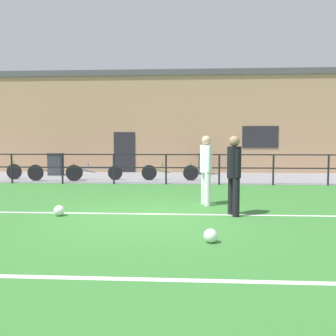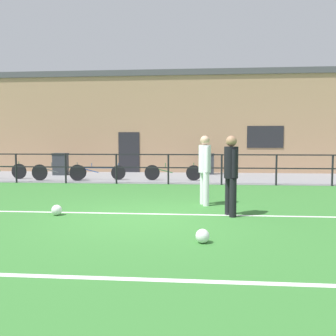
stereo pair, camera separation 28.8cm
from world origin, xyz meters
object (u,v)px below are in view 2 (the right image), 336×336
object	(u,v)px
player_striker	(205,166)
trash_bin_0	(61,164)
bicycle_parked_1	(58,172)
player_goalkeeper	(231,171)
soccer_ball_spare	(203,236)
trash_bin_1	(208,164)
bicycle_parked_3	(99,172)
bicycle_parked_0	(1,171)
soccer_ball_match	(57,210)
bicycle_parked_2	(173,172)

from	to	relation	value
player_striker	trash_bin_0	world-z (taller)	player_striker
bicycle_parked_1	trash_bin_0	size ratio (longest dim) A/B	2.15
player_goalkeeper	trash_bin_0	bearing A→B (deg)	22.93
bicycle_parked_1	soccer_ball_spare	bearing A→B (deg)	-55.70
soccer_ball_spare	trash_bin_0	world-z (taller)	trash_bin_0
player_striker	trash_bin_0	size ratio (longest dim) A/B	1.69
trash_bin_1	bicycle_parked_3	bearing A→B (deg)	-147.88
player_striker	trash_bin_0	distance (m)	10.10
bicycle_parked_1	trash_bin_1	world-z (taller)	trash_bin_1
soccer_ball_spare	bicycle_parked_0	bearing A→B (deg)	133.54
bicycle_parked_0	bicycle_parked_3	world-z (taller)	bicycle_parked_0
soccer_ball_match	trash_bin_0	world-z (taller)	trash_bin_0
bicycle_parked_3	soccer_ball_spare	bearing A→B (deg)	-64.69
bicycle_parked_0	bicycle_parked_1	xyz separation A→B (m)	(2.76, -0.51, 0.00)
soccer_ball_spare	soccer_ball_match	bearing A→B (deg)	149.21
player_striker	trash_bin_1	world-z (taller)	player_striker
player_striker	soccer_ball_match	distance (m)	3.73
bicycle_parked_1	bicycle_parked_2	distance (m)	4.68
player_striker	bicycle_parked_2	size ratio (longest dim) A/B	0.75
player_goalkeeper	bicycle_parked_2	bearing A→B (deg)	-2.26
soccer_ball_spare	bicycle_parked_0	size ratio (longest dim) A/B	0.10
trash_bin_0	bicycle_parked_1	bearing A→B (deg)	-70.48
trash_bin_0	player_goalkeeper	bearing A→B (deg)	-50.30
bicycle_parked_3	bicycle_parked_0	bearing A→B (deg)	180.00
trash_bin_0	trash_bin_1	distance (m)	7.12
player_striker	soccer_ball_match	bearing A→B (deg)	98.81
player_goalkeeper	bicycle_parked_2	xyz separation A→B (m)	(-1.77, 6.84, -0.64)
bicycle_parked_0	player_goalkeeper	bearing A→B (deg)	-36.66
bicycle_parked_0	bicycle_parked_3	size ratio (longest dim) A/B	1.01
trash_bin_0	bicycle_parked_0	bearing A→B (deg)	-133.99
trash_bin_0	player_striker	bearing A→B (deg)	-48.01
player_goalkeeper	bicycle_parked_0	size ratio (longest dim) A/B	0.77
player_striker	soccer_ball_match	xyz separation A→B (m)	(-3.27, -1.56, -0.89)
soccer_ball_match	bicycle_parked_3	xyz separation A→B (m)	(-1.07, 7.10, 0.22)
soccer_ball_spare	player_goalkeeper	bearing A→B (deg)	73.76
soccer_ball_match	trash_bin_1	world-z (taller)	trash_bin_1
bicycle_parked_0	player_striker	bearing A→B (deg)	-32.70
trash_bin_0	soccer_ball_match	bearing A→B (deg)	-68.96
player_striker	bicycle_parked_0	world-z (taller)	player_striker
soccer_ball_spare	player_striker	bearing A→B (deg)	88.63
bicycle_parked_0	bicycle_parked_1	bearing A→B (deg)	-10.40
bicycle_parked_2	bicycle_parked_3	world-z (taller)	bicycle_parked_2
player_goalkeeper	bicycle_parked_3	xyz separation A→B (m)	(-4.89, 6.84, -0.65)
player_striker	bicycle_parked_1	bearing A→B (deg)	32.66
player_goalkeeper	bicycle_parked_0	xyz separation A→B (m)	(-9.18, 6.84, -0.63)
player_striker	soccer_ball_match	world-z (taller)	player_striker
bicycle_parked_0	trash_bin_0	world-z (taller)	trash_bin_0
soccer_ball_match	trash_bin_0	bearing A→B (deg)	111.04
soccer_ball_match	bicycle_parked_1	bearing A→B (deg)	111.59
player_striker	bicycle_parked_3	distance (m)	7.07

